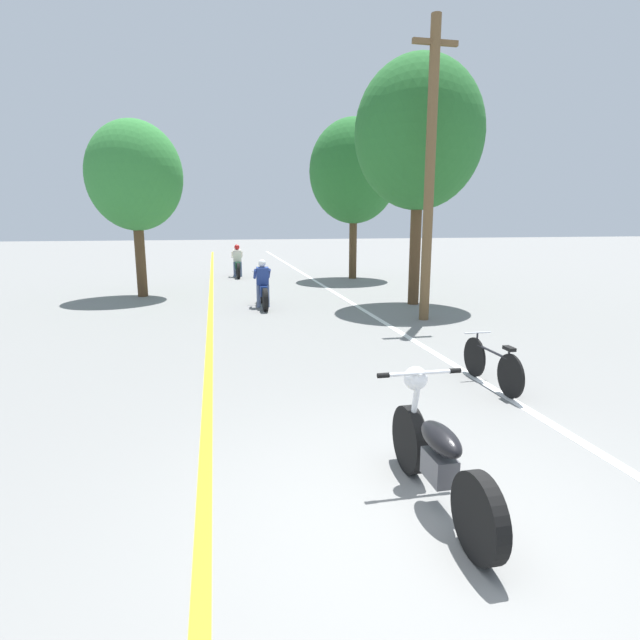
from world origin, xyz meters
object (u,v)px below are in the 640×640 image
at_px(motorcycle_foreground, 437,457).
at_px(utility_pole, 430,171).
at_px(motorcycle_rider_lead, 263,289).
at_px(bicycle_parked, 492,364).
at_px(motorcycle_rider_far, 238,265).
at_px(roadside_tree_right_far, 354,172).
at_px(roadside_tree_left, 135,177).
at_px(roadside_tree_right_near, 419,134).

bearing_deg(motorcycle_foreground, utility_pole, 67.29).
bearing_deg(motorcycle_foreground, motorcycle_rider_lead, 92.85).
distance_m(utility_pole, bicycle_parked, 6.09).
distance_m(motorcycle_foreground, bicycle_parked, 3.56).
bearing_deg(motorcycle_foreground, motorcycle_rider_far, 92.71).
height_order(roadside_tree_right_far, bicycle_parked, roadside_tree_right_far).
xyz_separation_m(roadside_tree_left, motorcycle_rider_lead, (3.67, -2.84, -3.28)).
relative_size(roadside_tree_right_far, motorcycle_rider_far, 3.05).
distance_m(roadside_tree_right_near, roadside_tree_left, 8.80).
bearing_deg(roadside_tree_right_near, roadside_tree_right_far, 90.07).
distance_m(utility_pole, roadside_tree_right_near, 2.66).
relative_size(roadside_tree_right_far, motorcycle_foreground, 3.23).
bearing_deg(utility_pole, roadside_tree_right_near, 74.25).
height_order(roadside_tree_right_near, bicycle_parked, roadside_tree_right_near).
distance_m(motorcycle_foreground, motorcycle_rider_far, 18.50).
bearing_deg(roadside_tree_left, roadside_tree_right_far, 23.32).
height_order(roadside_tree_left, motorcycle_foreground, roadside_tree_left).
bearing_deg(motorcycle_rider_far, roadside_tree_left, -122.89).
bearing_deg(motorcycle_rider_far, utility_pole, -68.69).
bearing_deg(bicycle_parked, motorcycle_rider_lead, 109.39).
height_order(utility_pole, roadside_tree_left, utility_pole).
bearing_deg(utility_pole, roadside_tree_right_far, 85.98).
bearing_deg(roadside_tree_right_near, motorcycle_rider_far, 119.80).
relative_size(roadside_tree_right_near, roadside_tree_right_far, 1.06).
height_order(motorcycle_foreground, motorcycle_rider_lead, motorcycle_rider_lead).
bearing_deg(roadside_tree_right_near, utility_pole, -105.75).
distance_m(motorcycle_rider_lead, bicycle_parked, 8.16).
bearing_deg(motorcycle_rider_lead, roadside_tree_right_near, -5.17).
distance_m(motorcycle_rider_far, bicycle_parked, 15.97).
distance_m(motorcycle_rider_lead, motorcycle_rider_far, 7.98).
bearing_deg(motorcycle_foreground, roadside_tree_right_near, 68.80).
bearing_deg(roadside_tree_left, motorcycle_foreground, -72.55).
distance_m(motorcycle_foreground, motorcycle_rider_lead, 10.52).
height_order(motorcycle_foreground, bicycle_parked, motorcycle_foreground).
relative_size(motorcycle_rider_lead, motorcycle_rider_far, 0.94).
relative_size(roadside_tree_right_far, bicycle_parked, 3.97).
bearing_deg(bicycle_parked, motorcycle_foreground, -127.91).
bearing_deg(motorcycle_foreground, roadside_tree_right_far, 76.93).
xyz_separation_m(utility_pole, motorcycle_foreground, (-3.28, -7.83, -3.15)).
relative_size(roadside_tree_right_near, motorcycle_rider_far, 3.23).
height_order(utility_pole, roadside_tree_right_near, utility_pole).
xyz_separation_m(roadside_tree_right_far, bicycle_parked, (-1.72, -14.03, -4.06)).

